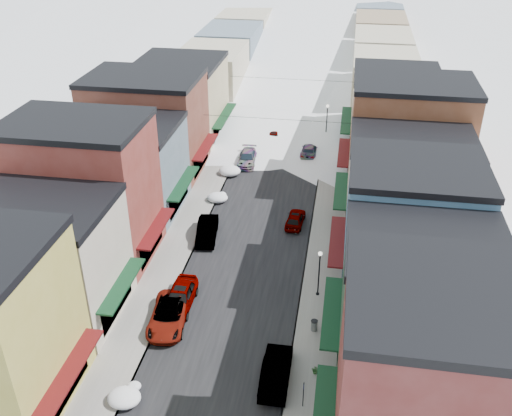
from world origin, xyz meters
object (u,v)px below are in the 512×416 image
(car_dark_hatch, at_px, (207,230))
(car_white_suv, at_px, (169,315))
(car_green_sedan, at_px, (276,371))
(streetlamp_near, at_px, (319,268))
(trash_can, at_px, (314,325))
(car_silver_sedan, at_px, (180,297))

(car_dark_hatch, bearing_deg, car_white_suv, -97.67)
(car_green_sedan, distance_m, streetlamp_near, 9.80)
(car_dark_hatch, relative_size, car_green_sedan, 0.96)
(car_dark_hatch, height_order, streetlamp_near, streetlamp_near)
(car_green_sedan, bearing_deg, car_white_suv, -27.15)
(car_green_sedan, relative_size, trash_can, 5.97)
(car_white_suv, relative_size, streetlamp_near, 1.39)
(car_silver_sedan, xyz_separation_m, car_green_sedan, (8.34, -6.44, -0.02))
(car_white_suv, relative_size, car_green_sedan, 1.10)
(car_dark_hatch, xyz_separation_m, streetlamp_near, (10.70, -6.95, 1.90))
(car_green_sedan, xyz_separation_m, streetlamp_near, (2.10, 9.38, 1.87))
(car_green_sedan, bearing_deg, streetlamp_near, -103.28)
(trash_can, bearing_deg, car_dark_hatch, 133.80)
(car_white_suv, height_order, trash_can, car_white_suv)
(car_silver_sedan, bearing_deg, streetlamp_near, 14.98)
(car_silver_sedan, xyz_separation_m, streetlamp_near, (10.43, 2.95, 1.85))
(trash_can, relative_size, streetlamp_near, 0.21)
(car_green_sedan, height_order, trash_can, car_green_sedan)
(car_white_suv, bearing_deg, car_green_sedan, -32.46)
(car_dark_hatch, xyz_separation_m, car_green_sedan, (8.60, -16.33, 0.03))
(car_white_suv, xyz_separation_m, trash_can, (10.72, 0.87, -0.20))
(car_silver_sedan, height_order, trash_can, car_silver_sedan)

